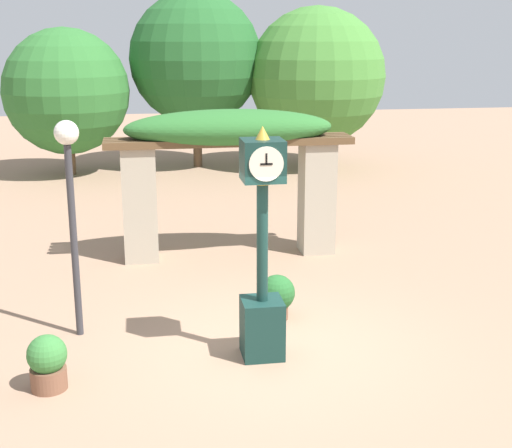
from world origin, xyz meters
The scene contains 7 objects.
ground_plane centered at (0.00, 0.00, 0.00)m, with size 60.00×60.00×0.00m, color #9E7A60.
pedestal_clock centered at (-0.16, -0.24, 1.34)m, with size 0.54×0.57×3.09m.
pergola centered at (0.00, 4.27, 2.03)m, with size 4.65×1.23×2.83m.
potted_plant_near_left centered at (-2.88, -0.74, 0.35)m, with size 0.48×0.48×0.70m.
potted_plant_near_right centered at (0.28, 0.98, 0.38)m, with size 0.54×0.54×0.69m.
lamp_post centered at (-2.63, 0.88, 2.26)m, with size 0.33×0.33×3.08m.
tree_line centered at (0.60, 13.44, 2.97)m, with size 11.65×5.00×5.49m.
Camera 1 is at (-1.67, -8.92, 4.20)m, focal length 50.00 mm.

